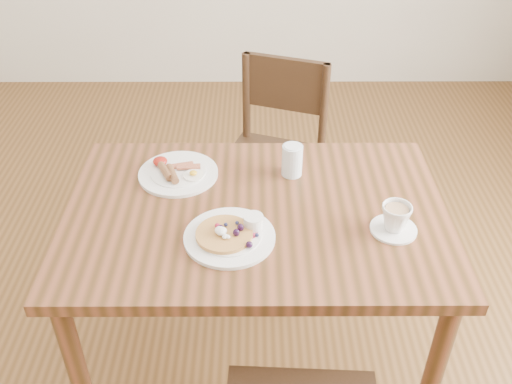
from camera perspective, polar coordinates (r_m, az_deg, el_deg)
ground at (r=2.33m, az=0.00°, el=-16.48°), size 5.00×5.00×0.00m
dining_table at (r=1.85m, az=0.00°, el=-4.21°), size 1.20×0.80×0.75m
chair_far at (r=2.55m, az=1.92°, el=4.09°), size 0.53×0.53×0.88m
pancake_plate at (r=1.68m, az=-2.54°, el=-4.25°), size 0.27×0.27×0.06m
breakfast_plate at (r=1.95m, az=-7.91°, el=1.96°), size 0.27×0.27×0.04m
teacup_saucer at (r=1.73m, az=13.74°, el=-2.67°), size 0.14×0.14×0.09m
water_glass at (r=1.92m, az=3.64°, el=3.18°), size 0.07×0.07×0.11m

